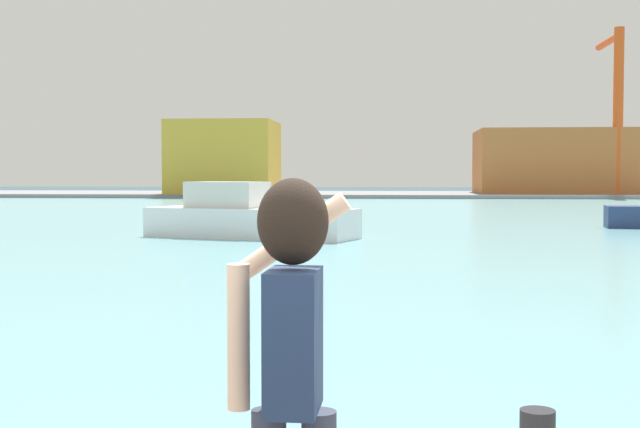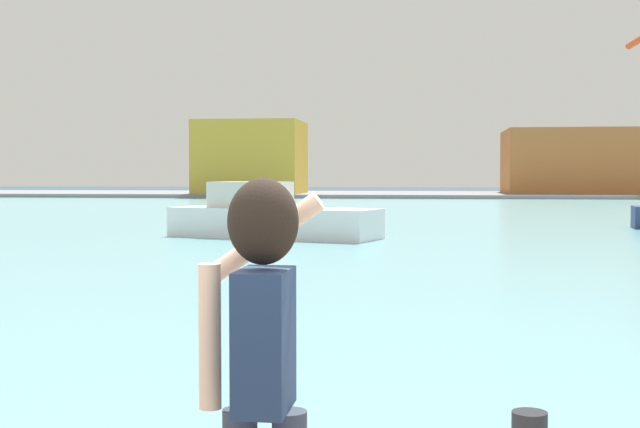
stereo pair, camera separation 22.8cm
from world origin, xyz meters
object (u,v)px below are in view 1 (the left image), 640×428
(warehouse_left, at_px, (224,157))
(person_photographer, at_px, (291,349))
(boat_moored, at_px, (246,218))
(warehouse_right, at_px, (555,162))
(port_crane, at_px, (616,97))

(warehouse_left, bearing_deg, person_photographer, -78.23)
(boat_moored, distance_m, warehouse_right, 66.80)
(boat_moored, bearing_deg, port_crane, 82.79)
(warehouse_right, xyz_separation_m, port_crane, (5.12, -4.82, 6.50))
(person_photographer, relative_size, warehouse_right, 0.10)
(boat_moored, distance_m, port_crane, 64.94)
(port_crane, bearing_deg, boat_moored, -115.41)
(warehouse_right, bearing_deg, boat_moored, -109.65)
(warehouse_right, relative_size, port_crane, 1.00)
(boat_moored, relative_size, warehouse_right, 0.51)
(warehouse_left, xyz_separation_m, warehouse_right, (35.18, 4.94, -0.43))
(person_photographer, bearing_deg, boat_moored, 11.14)
(person_photographer, height_order, warehouse_right, warehouse_right)
(person_photographer, distance_m, boat_moored, 29.89)
(person_photographer, xyz_separation_m, warehouse_right, (17.01, 92.22, 2.01))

